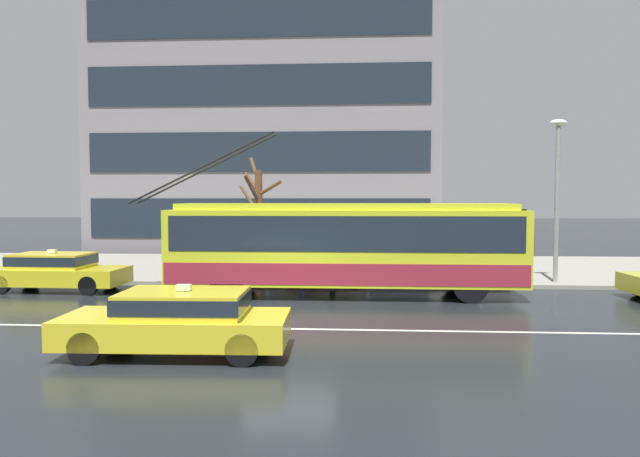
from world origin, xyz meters
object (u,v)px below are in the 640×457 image
at_px(pedestrian_approaching_curb, 333,253).
at_px(pedestrian_walking_past, 302,236).
at_px(taxi_oncoming_near, 179,319).
at_px(street_tree_bare, 258,214).
at_px(trolleybus, 345,245).
at_px(taxi_queued_behind_bus, 56,270).
at_px(bus_shelter, 319,227).
at_px(pedestrian_at_shelter, 243,233).
at_px(street_lamp, 557,185).

bearing_deg(pedestrian_approaching_curb, pedestrian_walking_past, 139.31).
relative_size(taxi_oncoming_near, street_tree_bare, 0.98).
xyz_separation_m(trolleybus, taxi_queued_behind_bus, (-9.77, 0.30, -0.92)).
xyz_separation_m(taxi_queued_behind_bus, pedestrian_approaching_curb, (9.29, 1.85, 0.44)).
distance_m(bus_shelter, pedestrian_approaching_curb, 1.81).
relative_size(pedestrian_at_shelter, pedestrian_approaching_curb, 1.21).
bearing_deg(taxi_oncoming_near, pedestrian_approaching_curb, 73.62).
height_order(pedestrian_approaching_curb, pedestrian_walking_past, pedestrian_walking_past).
distance_m(bus_shelter, street_lamp, 8.74).
height_order(taxi_queued_behind_bus, pedestrian_walking_past, pedestrian_walking_past).
relative_size(bus_shelter, street_lamp, 0.70).
distance_m(bus_shelter, pedestrian_walking_past, 0.82).
distance_m(trolleybus, pedestrian_approaching_curb, 2.26).
bearing_deg(pedestrian_walking_past, street_tree_bare, 162.60).
xyz_separation_m(street_lamp, street_tree_bare, (-10.91, 1.37, -1.09)).
distance_m(pedestrian_at_shelter, street_lamp, 11.77).
bearing_deg(street_lamp, pedestrian_at_shelter, 172.41).
distance_m(pedestrian_walking_past, street_lamp, 9.36).
distance_m(pedestrian_approaching_curb, street_lamp, 8.30).
height_order(pedestrian_at_shelter, pedestrian_approaching_curb, pedestrian_at_shelter).
distance_m(taxi_oncoming_near, taxi_queued_behind_bus, 9.86).
distance_m(taxi_oncoming_near, bus_shelter, 10.94).
relative_size(trolleybus, street_lamp, 2.17).
bearing_deg(street_tree_bare, street_lamp, -7.16).
distance_m(pedestrian_at_shelter, pedestrian_approaching_curb, 4.05).
bearing_deg(taxi_oncoming_near, street_tree_bare, 91.53).
xyz_separation_m(bus_shelter, street_tree_bare, (-2.41, 0.12, 0.48)).
relative_size(trolleybus, pedestrian_walking_past, 6.36).
height_order(taxi_oncoming_near, taxi_queued_behind_bus, same).
distance_m(trolleybus, taxi_queued_behind_bus, 9.82).
relative_size(taxi_oncoming_near, taxi_queued_behind_bus, 0.99).
height_order(taxi_queued_behind_bus, street_tree_bare, street_tree_bare).
bearing_deg(taxi_queued_behind_bus, pedestrian_walking_past, 19.63).
height_order(trolleybus, pedestrian_walking_past, trolleybus).
relative_size(bus_shelter, pedestrian_walking_past, 2.06).
height_order(trolleybus, street_tree_bare, trolleybus).
xyz_separation_m(taxi_queued_behind_bus, pedestrian_walking_past, (8.09, 2.88, 1.01)).
bearing_deg(street_lamp, bus_shelter, 171.66).
height_order(taxi_oncoming_near, pedestrian_at_shelter, pedestrian_at_shelter).
xyz_separation_m(taxi_queued_behind_bus, bus_shelter, (8.71, 3.32, 1.33)).
bearing_deg(taxi_queued_behind_bus, pedestrian_approaching_curb, 11.27).
distance_m(taxi_queued_behind_bus, bus_shelter, 9.42).
xyz_separation_m(pedestrian_at_shelter, pedestrian_approaching_curb, (3.60, -1.76, -0.63)).
bearing_deg(pedestrian_approaching_curb, pedestrian_at_shelter, 153.97).
bearing_deg(taxi_oncoming_near, pedestrian_walking_past, 81.65).
bearing_deg(bus_shelter, street_tree_bare, 177.05).
bearing_deg(street_tree_bare, pedestrian_walking_past, -17.40).
xyz_separation_m(bus_shelter, pedestrian_at_shelter, (-3.02, 0.29, -0.26)).
bearing_deg(street_tree_bare, trolleybus, -47.17).
height_order(bus_shelter, street_tree_bare, street_tree_bare).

